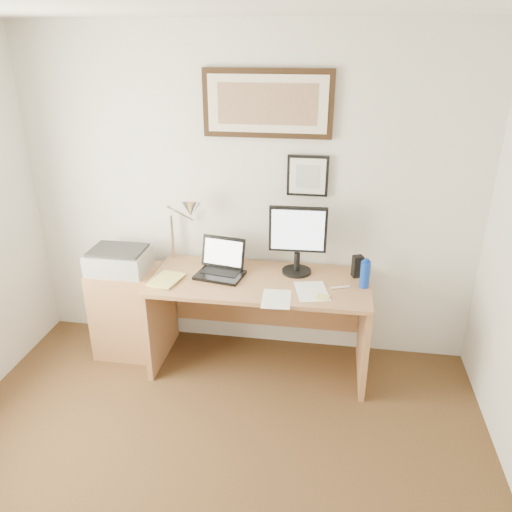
% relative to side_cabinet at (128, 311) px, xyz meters
% --- Properties ---
extents(wall_back, '(3.50, 0.02, 2.50)m').
position_rel_side_cabinet_xyz_m(wall_back, '(0.92, 0.32, 0.89)').
color(wall_back, silver).
rests_on(wall_back, ground).
extents(side_cabinet, '(0.50, 0.40, 0.73)m').
position_rel_side_cabinet_xyz_m(side_cabinet, '(0.00, 0.00, 0.00)').
color(side_cabinet, '#9D6942').
rests_on(side_cabinet, floor).
extents(water_bottle, '(0.07, 0.07, 0.20)m').
position_rel_side_cabinet_xyz_m(water_bottle, '(1.82, -0.04, 0.48)').
color(water_bottle, '#0D35AF').
rests_on(water_bottle, desk).
extents(bottle_cap, '(0.04, 0.04, 0.02)m').
position_rel_side_cabinet_xyz_m(bottle_cap, '(1.82, -0.04, 0.59)').
color(bottle_cap, '#0D35AF').
rests_on(bottle_cap, water_bottle).
extents(speaker, '(0.09, 0.09, 0.16)m').
position_rel_side_cabinet_xyz_m(speaker, '(1.77, 0.12, 0.47)').
color(speaker, black).
rests_on(speaker, desk).
extents(paper_sheet_a, '(0.21, 0.29, 0.00)m').
position_rel_side_cabinet_xyz_m(paper_sheet_a, '(1.23, -0.32, 0.39)').
color(paper_sheet_a, white).
rests_on(paper_sheet_a, desk).
extents(paper_sheet_b, '(0.27, 0.34, 0.00)m').
position_rel_side_cabinet_xyz_m(paper_sheet_b, '(1.46, -0.18, 0.39)').
color(paper_sheet_b, white).
rests_on(paper_sheet_b, desk).
extents(sticky_pad, '(0.10, 0.10, 0.01)m').
position_rel_side_cabinet_xyz_m(sticky_pad, '(1.53, -0.26, 0.39)').
color(sticky_pad, '#DFDA69').
rests_on(sticky_pad, desk).
extents(marker_pen, '(0.14, 0.06, 0.02)m').
position_rel_side_cabinet_xyz_m(marker_pen, '(1.65, -0.09, 0.39)').
color(marker_pen, white).
rests_on(marker_pen, desk).
extents(book, '(0.24, 0.29, 0.02)m').
position_rel_side_cabinet_xyz_m(book, '(0.31, -0.15, 0.39)').
color(book, '#D4C963').
rests_on(book, desk).
extents(desk, '(1.60, 0.70, 0.75)m').
position_rel_side_cabinet_xyz_m(desk, '(1.07, 0.04, 0.15)').
color(desk, '#9D6942').
rests_on(desk, floor).
extents(laptop, '(0.38, 0.35, 0.26)m').
position_rel_side_cabinet_xyz_m(laptop, '(0.77, 0.01, 0.44)').
color(laptop, black).
rests_on(laptop, desk).
extents(lcd_monitor, '(0.42, 0.22, 0.52)m').
position_rel_side_cabinet_xyz_m(lcd_monitor, '(1.33, 0.11, 0.68)').
color(lcd_monitor, black).
rests_on(lcd_monitor, desk).
extents(printer, '(0.44, 0.34, 0.18)m').
position_rel_side_cabinet_xyz_m(printer, '(-0.02, -0.01, 0.45)').
color(printer, '#A1A1A3').
rests_on(printer, side_cabinet).
extents(desk_lamp, '(0.29, 0.27, 0.53)m').
position_rel_side_cabinet_xyz_m(desk_lamp, '(0.51, 0.13, 0.82)').
color(desk_lamp, silver).
rests_on(desk_lamp, desk).
extents(picture_large, '(0.92, 0.04, 0.47)m').
position_rel_side_cabinet_xyz_m(picture_large, '(1.07, 0.29, 1.59)').
color(picture_large, black).
rests_on(picture_large, wall_back).
extents(picture_small, '(0.30, 0.03, 0.30)m').
position_rel_side_cabinet_xyz_m(picture_small, '(1.37, 0.29, 1.09)').
color(picture_small, black).
rests_on(picture_small, wall_back).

